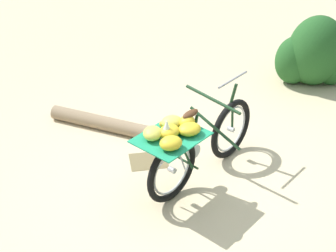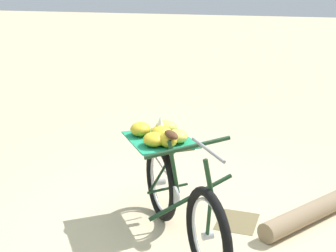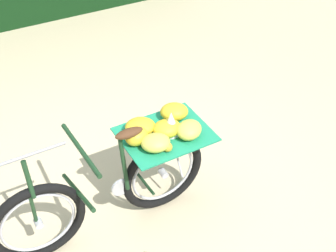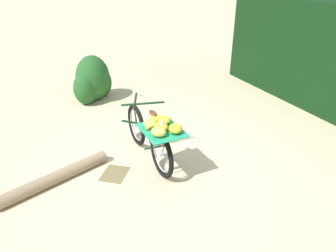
# 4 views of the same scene
# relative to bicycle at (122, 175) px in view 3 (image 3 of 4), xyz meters

# --- Properties ---
(ground_plane) EXTENTS (60.00, 60.00, 0.00)m
(ground_plane) POSITION_rel_bicycle_xyz_m (0.02, -0.18, -0.52)
(ground_plane) COLOR beige
(bicycle) EXTENTS (1.57, 1.35, 1.03)m
(bicycle) POSITION_rel_bicycle_xyz_m (0.00, 0.00, 0.00)
(bicycle) COLOR black
(bicycle) RESTS_ON ground_plane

